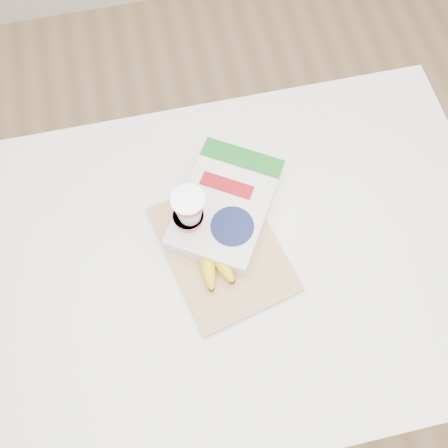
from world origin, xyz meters
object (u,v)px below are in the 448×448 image
yogurt_stack (189,214)px  cereal_box (226,206)px  cutting_board (223,249)px  bananas (210,253)px  table (223,311)px

yogurt_stack → cereal_box: size_ratio=0.48×
cutting_board → bananas: size_ratio=1.91×
yogurt_stack → cereal_box: 0.13m
table → yogurt_stack: yogurt_stack is taller
bananas → cereal_box: bearing=61.6°
table → cereal_box: (0.04, 0.12, 0.54)m
yogurt_stack → cereal_box: bearing=23.2°
yogurt_stack → cereal_box: yogurt_stack is taller
cereal_box → yogurt_stack: bearing=-124.6°
cutting_board → bananas: (-0.03, -0.01, 0.03)m
yogurt_stack → table: bearing=-55.2°
table → cutting_board: (0.01, 0.02, 0.52)m
cutting_board → cereal_box: cereal_box is taller
table → yogurt_stack: bearing=124.8°
table → cereal_box: bearing=73.8°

